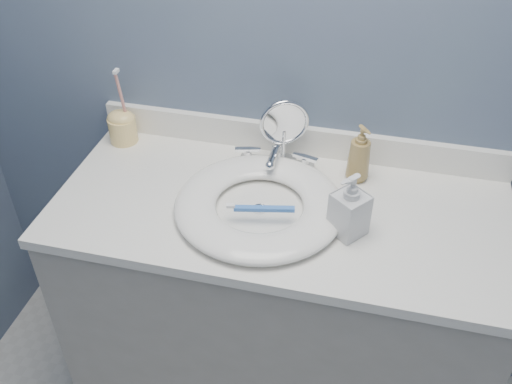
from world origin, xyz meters
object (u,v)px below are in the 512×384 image
(makeup_mirror, at_px, (284,130))
(soap_bottle_amber, at_px, (360,154))
(soap_bottle_clear, at_px, (350,205))
(toothbrush_holder, at_px, (122,125))

(makeup_mirror, xyz_separation_m, soap_bottle_amber, (0.22, -0.02, -0.03))
(soap_bottle_amber, xyz_separation_m, soap_bottle_clear, (-0.00, -0.23, 0.00))
(makeup_mirror, relative_size, toothbrush_holder, 0.85)
(soap_bottle_clear, bearing_deg, makeup_mirror, 169.06)
(soap_bottle_clear, bearing_deg, toothbrush_holder, -160.91)
(makeup_mirror, relative_size, soap_bottle_clear, 1.20)
(soap_bottle_amber, bearing_deg, makeup_mirror, 134.91)
(soap_bottle_amber, bearing_deg, toothbrush_holder, 139.27)
(makeup_mirror, xyz_separation_m, soap_bottle_clear, (0.22, -0.26, -0.03))
(soap_bottle_amber, height_order, toothbrush_holder, toothbrush_holder)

